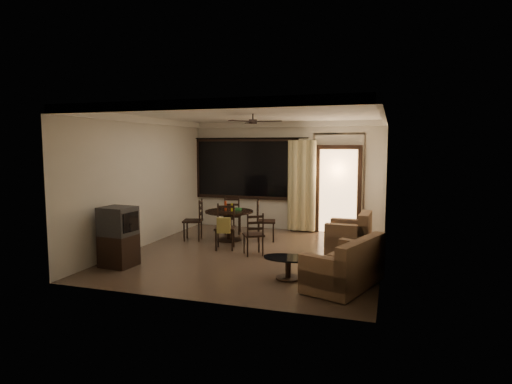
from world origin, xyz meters
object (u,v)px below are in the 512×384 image
(sofa, at_px, (347,268))
(side_chair, at_px, (253,242))
(dining_chair_west, at_px, (193,228))
(tv_cabinet, at_px, (118,236))
(armchair, at_px, (351,237))
(coffee_table, at_px, (288,264))
(dining_table, at_px, (229,217))
(dining_chair_east, at_px, (265,229))
(dining_chair_north, at_px, (233,222))
(dining_chair_south, at_px, (225,235))

(sofa, distance_m, side_chair, 2.46)
(side_chair, bearing_deg, dining_chair_west, -58.61)
(tv_cabinet, relative_size, armchair, 1.25)
(dining_chair_west, xyz_separation_m, coffee_table, (2.78, -2.19, -0.04))
(tv_cabinet, bearing_deg, dining_table, 71.27)
(dining_chair_west, xyz_separation_m, tv_cabinet, (-0.32, -2.39, 0.26))
(dining_table, distance_m, dining_chair_east, 0.88)
(dining_table, relative_size, coffee_table, 1.34)
(dining_chair_west, bearing_deg, side_chair, 48.08)
(dining_chair_west, xyz_separation_m, dining_chair_north, (0.60, 0.98, 0.00))
(dining_chair_south, relative_size, coffee_table, 1.15)
(armchair, height_order, side_chair, side_chair)
(dining_table, xyz_separation_m, dining_chair_north, (-0.21, 0.76, -0.27))
(armchair, bearing_deg, dining_chair_north, 160.76)
(armchair, xyz_separation_m, coffee_table, (-0.83, -1.97, -0.10))
(dining_chair_north, xyz_separation_m, coffee_table, (2.18, -3.17, -0.04))
(dining_chair_east, distance_m, side_chair, 1.33)
(dining_chair_south, height_order, sofa, dining_chair_south)
(dining_chair_west, bearing_deg, armchair, 71.33)
(side_chair, bearing_deg, tv_cabinet, 4.06)
(sofa, bearing_deg, dining_table, 158.64)
(dining_chair_south, bearing_deg, coffee_table, -57.37)
(dining_table, bearing_deg, dining_chair_south, -74.91)
(dining_chair_north, bearing_deg, dining_chair_south, 90.00)
(tv_cabinet, bearing_deg, coffee_table, 8.29)
(dining_chair_north, height_order, armchair, dining_chair_north)
(dining_table, bearing_deg, dining_chair_east, 15.12)
(dining_chair_west, bearing_deg, tv_cabinet, -22.82)
(dining_table, relative_size, dining_chair_south, 1.17)
(dining_chair_east, relative_size, tv_cabinet, 0.87)
(dining_chair_north, distance_m, side_chair, 2.19)
(dining_table, xyz_separation_m, tv_cabinet, (-1.13, -2.61, -0.00))
(dining_chair_east, distance_m, tv_cabinet, 3.44)
(dining_chair_north, bearing_deg, coffee_table, 109.32)
(dining_chair_east, xyz_separation_m, dining_chair_south, (-0.58, -1.05, 0.02))
(tv_cabinet, distance_m, coffee_table, 3.12)
(dining_table, distance_m, dining_chair_south, 0.89)
(dining_chair_north, xyz_separation_m, side_chair, (1.16, -1.86, -0.03))
(dining_chair_north, distance_m, tv_cabinet, 3.50)
(dining_chair_south, height_order, dining_chair_north, same)
(dining_chair_west, distance_m, armchair, 3.62)
(coffee_table, distance_m, side_chair, 1.66)
(dining_chair_south, relative_size, armchair, 1.10)
(dining_table, xyz_separation_m, dining_chair_east, (0.81, 0.22, -0.27))
(sofa, xyz_separation_m, armchair, (-0.13, 2.12, 0.04))
(dining_table, height_order, side_chair, dining_table)
(dining_chair_west, bearing_deg, dining_chair_north, 133.24)
(sofa, height_order, armchair, armchair)
(dining_chair_north, distance_m, armchair, 3.24)
(dining_chair_west, height_order, armchair, dining_chair_west)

